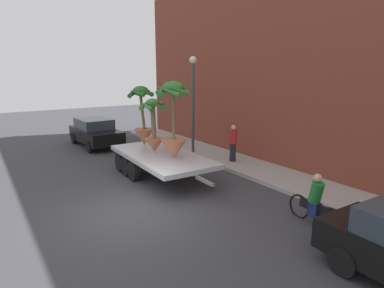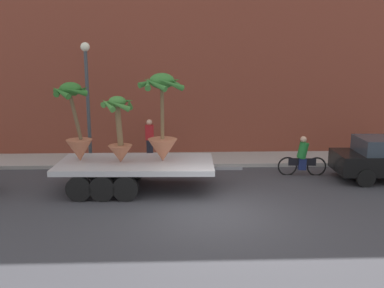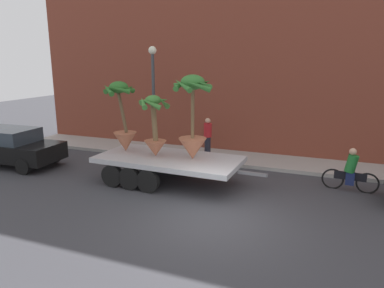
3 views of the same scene
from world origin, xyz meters
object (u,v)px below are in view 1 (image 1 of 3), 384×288
Objects in this scene: flatbed_trailer at (159,158)px; cyclist at (315,202)px; potted_palm_rear at (174,123)px; potted_palm_middle at (154,128)px; potted_palm_front at (143,118)px; street_lamp at (193,93)px; trailing_car at (95,132)px; pedestrian_near_gate at (233,142)px.

cyclist is at bearing 13.40° from flatbed_trailer.
flatbed_trailer is 6.55m from cyclist.
potted_palm_rear is 1.33× the size of potted_palm_middle.
potted_palm_front is 8.37m from cyclist.
street_lamp reaches higher than flatbed_trailer.
potted_palm_middle is at bearing -175.44° from potted_palm_rear.
potted_palm_front is at bearing -170.42° from cyclist.
flatbed_trailer is 2.27m from potted_palm_front.
trailing_car is (-13.31, -1.93, 0.16)m from cyclist.
potted_palm_front is at bearing 171.44° from potted_palm_middle.
pedestrian_near_gate reaches higher than flatbed_trailer.
trailing_car is at bearing -177.02° from potted_palm_middle.
trailing_car is at bearing -145.74° from street_lamp.
potted_palm_middle is at bearing -166.57° from cyclist.
street_lamp reaches higher than potted_palm_rear.
cyclist is 0.38× the size of street_lamp.
potted_palm_middle is 3.90m from pedestrian_near_gate.
potted_palm_middle is 1.49m from potted_palm_front.
cyclist is at bearing 9.58° from potted_palm_front.
potted_palm_rear is 4.34m from street_lamp.
trailing_car is 6.55m from street_lamp.
pedestrian_near_gate is (-0.67, 3.60, -1.32)m from potted_palm_rear.
flatbed_trailer is 4.34m from street_lamp.
pedestrian_near_gate is at bearing 78.57° from potted_palm_middle.
pedestrian_near_gate is 0.35× the size of street_lamp.
potted_palm_rear is 0.69× the size of trailing_car.
potted_palm_front is 1.44× the size of cyclist.
potted_palm_front is at bearing 177.88° from potted_palm_rear.
flatbed_trailer is 3.68m from pedestrian_near_gate.
potted_palm_middle is at bearing 2.98° from trailing_car.
trailing_car is (-6.66, -0.35, -1.16)m from potted_palm_middle.
trailing_car is (-8.08, -0.46, -1.53)m from potted_palm_rear.
trailing_car is at bearing -173.78° from potted_palm_front.
pedestrian_near_gate is (-5.90, 2.12, 0.37)m from cyclist.
cyclist is 8.78m from street_lamp.
cyclist is 13.45m from trailing_car.
potted_palm_rear reaches higher than potted_palm_front.
pedestrian_near_gate is at bearing 160.21° from cyclist.
potted_palm_front is (-1.46, 0.22, 0.22)m from potted_palm_middle.
potted_palm_rear is at bearing 2.22° from flatbed_trailer.
potted_palm_middle is at bearing -101.43° from pedestrian_near_gate.
flatbed_trailer is at bearing 14.04° from potted_palm_middle.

